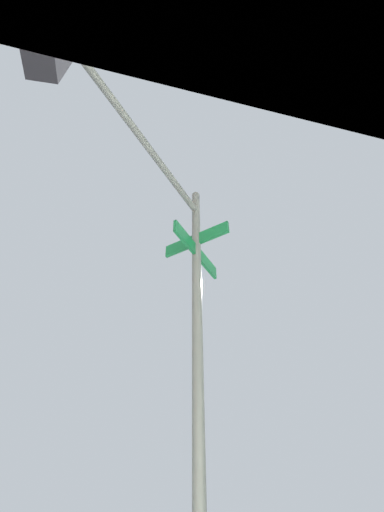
# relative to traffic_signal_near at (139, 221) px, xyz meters

# --- Properties ---
(traffic_signal_near) EXTENTS (2.29, 2.76, 6.17)m
(traffic_signal_near) POSITION_rel_traffic_signal_near_xyz_m (0.00, 0.00, 0.00)
(traffic_signal_near) COLOR #474C47
(traffic_signal_near) RESTS_ON ground_plane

